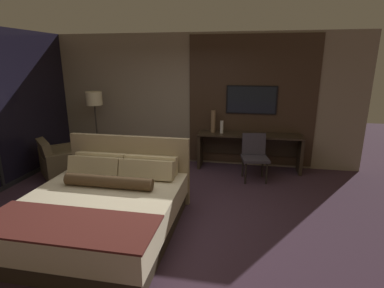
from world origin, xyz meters
TOP-DOWN VIEW (x-y plane):
  - ground_plane at (0.00, 0.00)m, footprint 16.00×16.00m
  - wall_back_tv_panel at (0.20, 2.59)m, footprint 7.20×0.09m
  - bed at (-0.59, -0.48)m, footprint 1.98×2.18m
  - desk at (1.31, 2.33)m, footprint 2.13×0.48m
  - tv at (1.31, 2.52)m, footprint 1.04×0.04m
  - desk_chair at (1.42, 1.78)m, footprint 0.56×0.55m
  - armchair_by_window at (-2.34, 1.28)m, footprint 1.18×1.18m
  - floor_lamp at (-1.96, 2.02)m, footprint 0.34×0.34m
  - vase_tall at (0.54, 2.34)m, footprint 0.10×0.10m
  - vase_short at (0.73, 2.28)m, footprint 0.07×0.07m

SIDE VIEW (x-z plane):
  - ground_plane at x=0.00m, z-range 0.00..0.00m
  - armchair_by_window at x=-2.34m, z-range -0.13..0.64m
  - bed at x=-0.59m, z-range -0.22..0.87m
  - desk_chair at x=1.42m, z-range 0.08..0.97m
  - desk at x=1.31m, z-range 0.15..0.91m
  - vase_short at x=0.73m, z-range 0.77..1.03m
  - vase_tall at x=0.54m, z-range 0.77..1.23m
  - floor_lamp at x=-1.96m, z-range 0.54..2.14m
  - wall_back_tv_panel at x=0.20m, z-range 0.00..2.80m
  - tv at x=1.31m, z-range 1.15..1.74m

